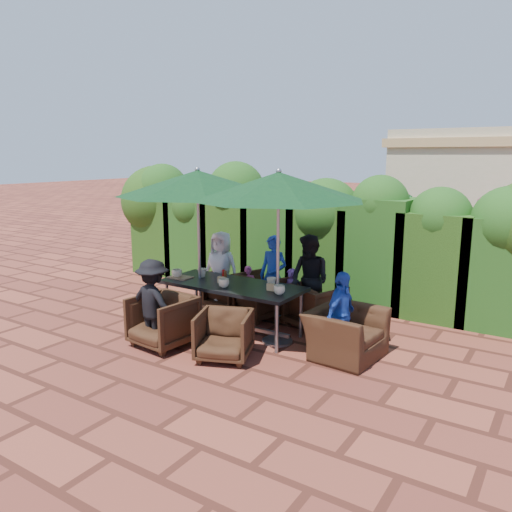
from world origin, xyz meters
The scene contains 30 objects.
ground centered at (0.00, 0.00, 0.00)m, with size 80.00×80.00×0.00m, color brown.
dining_table centered at (0.13, -0.13, 0.67)m, with size 2.17×0.90×0.75m.
umbrella_left centered at (-0.50, -0.12, 2.21)m, with size 2.45×2.45×2.46m.
umbrella_right centered at (0.92, -0.13, 2.21)m, with size 2.40×2.40×2.46m.
chair_far_left centered at (-0.60, 0.83, 0.36)m, with size 0.70×0.66×0.72m, color black.
chair_far_mid centered at (0.10, 0.71, 0.40)m, with size 0.78×0.73×0.80m, color black.
chair_far_right centered at (1.09, 0.73, 0.38)m, with size 0.74×0.69×0.76m, color black.
chair_near_left centered at (-0.36, -1.11, 0.39)m, with size 0.77×0.72×0.79m, color black.
chair_near_right centered at (0.64, -1.02, 0.35)m, with size 0.68×0.64×0.70m, color black.
chair_end_right centered at (1.94, -0.09, 0.43)m, with size 0.98×0.64×0.85m, color black.
adult_far_left centered at (-0.75, 0.78, 0.67)m, with size 0.66×0.39×1.35m, color white.
adult_far_mid centered at (0.22, 0.92, 0.67)m, with size 0.48×0.39×1.34m, color #2146B3.
adult_far_right centered at (0.93, 0.84, 0.71)m, with size 0.68×0.42×1.42m, color black.
adult_near_left centered at (-0.47, -1.17, 0.62)m, with size 0.79×0.36×1.23m, color black.
adult_end_right centered at (1.89, -0.16, 0.58)m, with size 0.68×0.34×1.16m, color #2146B3.
child_left centered at (-0.22, 0.82, 0.40)m, with size 0.29×0.23×0.79m, color #CF4986.
child_right centered at (0.60, 0.83, 0.43)m, with size 0.31×0.25×0.85m, color purple.
pedestrian_a centered at (1.31, 4.21, 0.95)m, with size 1.76×0.63×1.89m, color #268C39.
pedestrian_b centered at (2.79, 4.55, 0.92)m, with size 0.88×0.54×1.84m, color #CF4986.
cup_a centered at (-0.82, -0.28, 0.81)m, with size 0.16×0.16×0.13m, color beige.
cup_b centered at (-0.51, -0.05, 0.82)m, with size 0.14×0.14×0.14m, color beige.
cup_c centered at (0.15, -0.36, 0.81)m, with size 0.16×0.16×0.13m, color beige.
cup_d centered at (0.71, 0.05, 0.82)m, with size 0.14×0.14×0.13m, color beige.
cup_e centered at (1.01, -0.25, 0.81)m, with size 0.16×0.16×0.13m, color beige.
ketchup_bottle centered at (-0.09, -0.04, 0.83)m, with size 0.04×0.04×0.17m, color #B20C0A.
sauce_bottle centered at (-0.01, -0.10, 0.83)m, with size 0.04×0.04×0.17m, color #4C230C.
serving_tray centered at (-0.76, -0.28, 0.76)m, with size 0.35×0.25×0.02m, color #936847.
number_block_left centered at (-0.01, -0.19, 0.80)m, with size 0.12×0.06×0.10m, color tan.
number_block_right centered at (0.82, -0.14, 0.80)m, with size 0.12×0.06×0.10m, color tan.
hedge_wall centered at (-0.23, 2.32, 1.31)m, with size 9.10×1.60×2.51m.
Camera 1 is at (4.34, -5.98, 2.63)m, focal length 35.00 mm.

